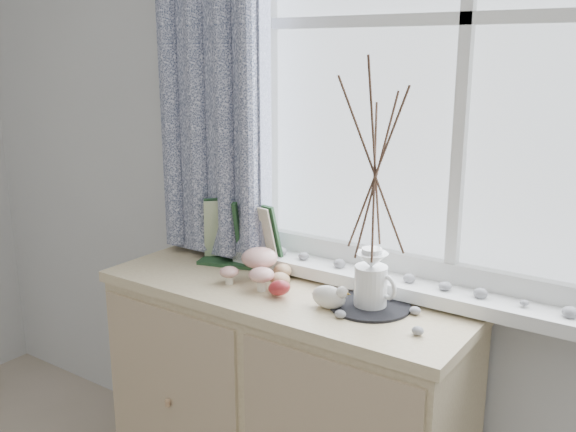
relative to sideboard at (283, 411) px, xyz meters
The scene contains 8 objects.
sideboard is the anchor object (origin of this frame).
botanical_book 0.60m from the sideboard, 162.74° to the left, with size 0.34×0.13×0.24m, color #204325, non-canonical shape.
toadstool_cluster 0.50m from the sideboard, behind, with size 0.19×0.17×0.11m.
wooden_eggs 0.45m from the sideboard, behind, with size 0.14×0.18×0.07m.
songbird_figurine 0.50m from the sideboard, 14.53° to the right, with size 0.14×0.07×0.07m, color white, non-canonical shape.
crocheted_doily 0.52m from the sideboard, ahead, with size 0.23×0.23×0.01m, color black.
twig_pitcher 0.88m from the sideboard, ahead, with size 0.33×0.33×0.72m.
sideboard_pebbles 0.55m from the sideboard, ahead, with size 0.33×0.23×0.02m.
Camera 1 is at (0.93, 0.22, 1.57)m, focal length 40.00 mm.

